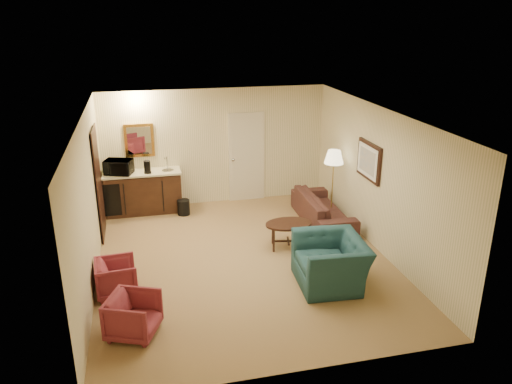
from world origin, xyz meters
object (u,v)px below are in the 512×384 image
rose_chair_far (133,314)px  teal_armchair (331,254)px  coffee_table (288,235)px  waste_bin (184,207)px  rose_chair_near (116,276)px  sofa (323,204)px  floor_lamp (332,185)px  microwave (118,165)px  wetbar_cabinet (143,192)px  coffee_maker (147,167)px

rose_chair_far → teal_armchair: bearing=-55.4°
teal_armchair → coffee_table: (-0.28, 1.40, -0.27)m
waste_bin → rose_chair_near: bearing=-113.8°
coffee_table → waste_bin: coffee_table is taller
sofa → floor_lamp: size_ratio=1.36×
microwave → coffee_table: bearing=-19.1°
wetbar_cabinet → sofa: bearing=-21.9°
waste_bin → coffee_maker: coffee_maker is taller
rose_chair_far → floor_lamp: 5.22m
floor_lamp → coffee_table: bearing=-138.8°
teal_armchair → microwave: size_ratio=2.12×
microwave → coffee_maker: 0.59m
wetbar_cabinet → teal_armchair: bearing=-53.3°
microwave → coffee_maker: bearing=12.7°
microwave → coffee_maker: size_ratio=2.09×
waste_bin → coffee_maker: size_ratio=1.25×
teal_armchair → floor_lamp: bearing=161.9°
sofa → rose_chair_far: bearing=129.4°
sofa → rose_chair_near: (-4.10, -1.89, -0.09)m
rose_chair_near → microwave: bearing=-5.2°
floor_lamp → waste_bin: size_ratio=4.52×
floor_lamp → rose_chair_near: bearing=-154.7°
coffee_table → coffee_maker: size_ratio=3.26×
rose_chair_far → microwave: bearing=25.1°
wetbar_cabinet → waste_bin: size_ratio=4.94×
microwave → floor_lamp: bearing=2.9°
sofa → microwave: (-4.07, 1.41, 0.71)m
wetbar_cabinet → rose_chair_near: 3.38m
sofa → teal_armchair: teal_armchair is taller
teal_armchair → floor_lamp: floor_lamp is taller
wetbar_cabinet → rose_chair_far: size_ratio=2.53×
floor_lamp → waste_bin: floor_lamp is taller
waste_bin → microwave: 1.63m
wetbar_cabinet → rose_chair_near: size_ratio=2.64×
wetbar_cabinet → coffee_table: wetbar_cabinet is taller
floor_lamp → coffee_maker: 3.92m
coffee_table → floor_lamp: bearing=41.2°
teal_armchair → rose_chair_near: size_ratio=1.91×
coffee_table → floor_lamp: floor_lamp is taller
coffee_maker → wetbar_cabinet: bearing=148.4°
coffee_table → microwave: size_ratio=1.56×
rose_chair_far → microwave: microwave is taller
rose_chair_far → coffee_maker: coffee_maker is taller
rose_chair_far → floor_lamp: size_ratio=0.43×
wetbar_cabinet → rose_chair_far: 4.50m
teal_armchair → microwave: (-3.31, 3.78, 0.59)m
rose_chair_near → coffee_maker: (0.62, 3.24, 0.74)m
rose_chair_near → waste_bin: (1.32, 2.99, -0.14)m
rose_chair_near → coffee_table: rose_chair_near is taller
teal_armchair → waste_bin: size_ratio=3.57×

